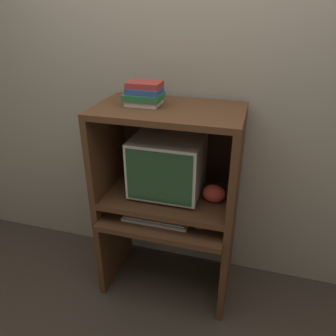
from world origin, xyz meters
TOP-DOWN VIEW (x-y plane):
  - ground_plane at (0.00, 0.00)m, footprint 12.00×12.00m
  - wall_back at (0.00, 0.58)m, footprint 6.00×0.06m
  - desk_base at (0.00, 0.22)m, footprint 0.87×0.57m
  - desk_monitor_shelf at (0.00, 0.26)m, footprint 0.87×0.52m
  - hutch_upper at (0.00, 0.29)m, footprint 0.87×0.52m
  - crt_monitor at (-0.01, 0.28)m, footprint 0.43×0.39m
  - keyboard at (-0.04, 0.12)m, footprint 0.42×0.13m
  - mouse at (0.23, 0.11)m, footprint 0.06×0.04m
  - snack_bag at (0.30, 0.25)m, footprint 0.14×0.11m
  - book_stack at (-0.15, 0.28)m, footprint 0.22×0.17m

SIDE VIEW (x-z plane):
  - ground_plane at x=0.00m, z-range 0.00..0.00m
  - desk_base at x=0.00m, z-range 0.08..0.70m
  - keyboard at x=-0.04m, z-range 0.62..0.65m
  - mouse at x=0.23m, z-range 0.62..0.65m
  - desk_monitor_shelf at x=0.00m, z-range 0.66..0.78m
  - snack_bag at x=0.30m, z-range 0.75..0.86m
  - crt_monitor at x=-0.01m, z-range 0.76..1.14m
  - hutch_upper at x=0.00m, z-range 0.84..1.41m
  - wall_back at x=0.00m, z-range 0.00..2.60m
  - book_stack at x=-0.15m, z-range 1.32..1.45m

